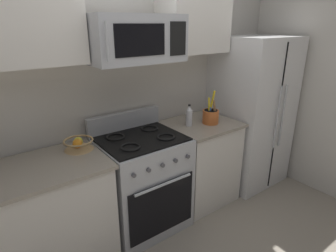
# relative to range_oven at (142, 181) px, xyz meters

# --- Properties ---
(wall_back) EXTENTS (8.00, 0.10, 2.60)m
(wall_back) POSITION_rel_range_oven_xyz_m (0.00, 0.39, 0.83)
(wall_back) COLOR beige
(wall_back) RESTS_ON ground
(counter_left) EXTENTS (1.10, 0.65, 0.91)m
(counter_left) POSITION_rel_range_oven_xyz_m (-0.94, -0.00, -0.02)
(counter_left) COLOR silver
(counter_left) RESTS_ON ground
(range_oven) EXTENTS (0.76, 0.69, 1.09)m
(range_oven) POSITION_rel_range_oven_xyz_m (0.00, 0.00, 0.00)
(range_oven) COLOR #B2B5BA
(range_oven) RESTS_ON ground
(counter_right) EXTENTS (0.72, 0.65, 0.91)m
(counter_right) POSITION_rel_range_oven_xyz_m (0.75, -0.00, -0.02)
(counter_right) COLOR silver
(counter_right) RESTS_ON ground
(refrigerator) EXTENTS (0.82, 0.76, 1.76)m
(refrigerator) POSITION_rel_range_oven_xyz_m (1.54, -0.02, 0.41)
(refrigerator) COLOR silver
(refrigerator) RESTS_ON ground
(wall_right) EXTENTS (0.10, 8.00, 2.60)m
(wall_right) POSITION_rel_range_oven_xyz_m (2.04, -0.69, 0.83)
(wall_right) COLOR beige
(wall_right) RESTS_ON ground
(microwave) EXTENTS (0.78, 0.44, 0.37)m
(microwave) POSITION_rel_range_oven_xyz_m (-0.00, 0.03, 1.30)
(microwave) COLOR #B2B5BA
(upper_cabinets_right) EXTENTS (0.71, 0.34, 0.71)m
(upper_cabinets_right) POSITION_rel_range_oven_xyz_m (0.75, 0.17, 1.49)
(upper_cabinets_right) COLOR silver
(utensil_crock) EXTENTS (0.17, 0.17, 0.35)m
(utensil_crock) POSITION_rel_range_oven_xyz_m (0.81, -0.06, 0.52)
(utensil_crock) COLOR #D1662D
(utensil_crock) RESTS_ON counter_right
(fruit_basket) EXTENTS (0.24, 0.24, 0.11)m
(fruit_basket) POSITION_rel_range_oven_xyz_m (-0.52, 0.12, 0.49)
(fruit_basket) COLOR tan
(fruit_basket) RESTS_ON counter_left
(bottle_vinegar) EXTENTS (0.06, 0.06, 0.22)m
(bottle_vinegar) POSITION_rel_range_oven_xyz_m (0.58, 0.01, 0.54)
(bottle_vinegar) COLOR silver
(bottle_vinegar) RESTS_ON counter_right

